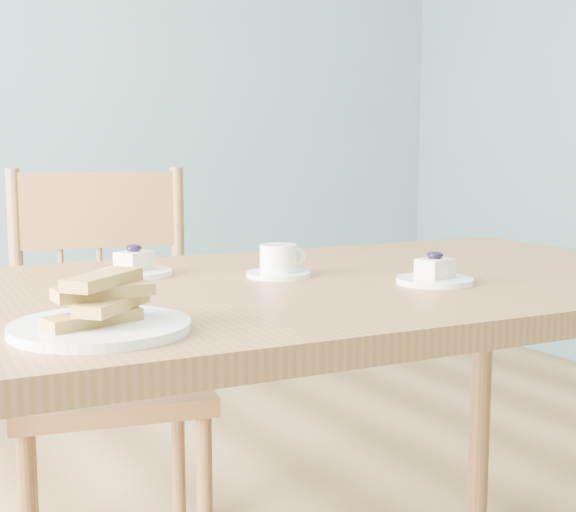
{
  "coord_description": "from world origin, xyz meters",
  "views": [
    {
      "loc": [
        -0.77,
        -1.41,
        1.07
      ],
      "look_at": [
        0.01,
        -0.1,
        0.86
      ],
      "focal_mm": 50.0,
      "sensor_mm": 36.0,
      "label": 1
    }
  ],
  "objects": [
    {
      "name": "dining_table",
      "position": [
        0.06,
        -0.15,
        0.74
      ],
      "size": [
        1.6,
        0.99,
        0.82
      ],
      "rotation": [
        0.0,
        0.0,
        -0.08
      ],
      "color": "brown",
      "rests_on": "ground"
    },
    {
      "name": "coffee_cup",
      "position": [
        0.0,
        -0.07,
        0.85
      ],
      "size": [
        0.13,
        0.13,
        0.06
      ],
      "rotation": [
        0.0,
        0.0,
        -0.17
      ],
      "color": "white",
      "rests_on": "dining_table"
    },
    {
      "name": "cheesecake_plate_far",
      "position": [
        -0.24,
        0.08,
        0.84
      ],
      "size": [
        0.15,
        0.15,
        0.06
      ],
      "rotation": [
        0.0,
        0.0,
        0.49
      ],
      "color": "white",
      "rests_on": "dining_table"
    },
    {
      "name": "cheesecake_plate_near",
      "position": [
        0.21,
        -0.29,
        0.84
      ],
      "size": [
        0.14,
        0.14,
        0.06
      ],
      "rotation": [
        0.0,
        0.0,
        0.18
      ],
      "color": "white",
      "rests_on": "dining_table"
    },
    {
      "name": "dining_chair",
      "position": [
        -0.16,
        0.52,
        0.52
      ],
      "size": [
        0.55,
        0.54,
        1.02
      ],
      "rotation": [
        0.0,
        0.0,
        -0.23
      ],
      "color": "brown",
      "rests_on": "ground"
    },
    {
      "name": "biscotti_plate",
      "position": [
        -0.45,
        -0.36,
        0.85
      ],
      "size": [
        0.24,
        0.24,
        0.08
      ],
      "rotation": [
        0.0,
        0.0,
        0.29
      ],
      "color": "white",
      "rests_on": "dining_table"
    },
    {
      "name": "room",
      "position": [
        0.0,
        0.0,
        1.35
      ],
      "size": [
        5.01,
        5.01,
        2.71
      ],
      "color": "#A87F4E",
      "rests_on": "ground"
    }
  ]
}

